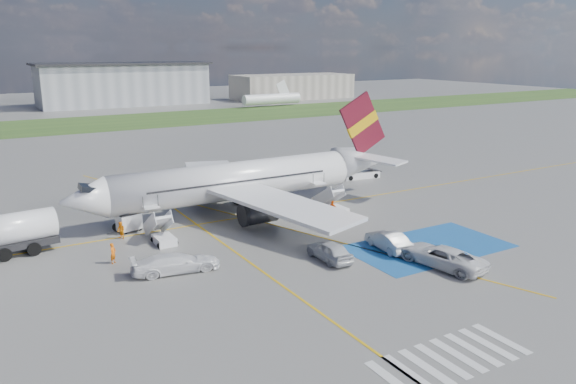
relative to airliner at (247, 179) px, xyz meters
name	(u,v)px	position (x,y,z in m)	size (l,w,h in m)	color
ground	(306,253)	(-1.51, -14.00, -3.39)	(400.00, 400.00, 0.00)	#60605E
grass_strip	(82,124)	(-1.51, 81.00, -3.39)	(400.00, 30.00, 0.01)	#2D4C1E
taxiway_line_main	(243,217)	(-1.51, -2.00, -3.39)	(120.00, 0.20, 0.01)	gold
taxiway_line_cross	(322,314)	(-6.51, -24.00, -3.39)	(0.20, 60.00, 0.01)	gold
taxiway_line_diag	(243,217)	(-1.51, -2.00, -3.39)	(0.20, 60.00, 0.01)	gold
staging_box	(428,247)	(8.49, -18.00, -3.39)	(14.00, 8.00, 0.01)	#185194
crosswalk	(450,358)	(-3.31, -32.00, -3.39)	(9.00, 4.00, 0.01)	silver
terminal_centre	(123,85)	(18.49, 121.00, 2.61)	(48.00, 18.00, 12.00)	gray
terminal_east	(292,87)	(73.49, 114.00, 0.61)	(40.00, 16.00, 8.00)	gray
airliner	(247,179)	(0.00, 0.00, 0.00)	(36.81, 32.95, 11.92)	white
airstairs_fwd	(163,236)	(-11.01, -5.30, -2.77)	(1.90, 5.20, 3.60)	white
airstairs_aft	(334,207)	(7.49, -5.30, -2.77)	(1.90, 5.20, 3.60)	white
gpu_cart	(129,223)	(-12.68, -0.59, -2.60)	(2.39, 1.85, 1.77)	white
belt_loader	(361,175)	(19.73, 6.14, -2.99)	(5.59, 2.62, 1.63)	white
car_silver_a	(330,251)	(-0.65, -16.29, -2.59)	(1.90, 4.73, 1.61)	silver
car_silver_b	(388,241)	(5.04, -16.79, -2.58)	(1.71, 4.91, 1.62)	#ACAEB4
van_white_a	(440,253)	(6.22, -21.69, -2.32)	(2.65, 5.74, 2.15)	silver
van_white_b	(176,260)	(-12.26, -12.38, -2.40)	(2.06, 5.06, 1.98)	white
crew_fwd	(113,253)	(-15.98, -8.11, -2.55)	(0.62, 0.41, 1.69)	orange
crew_nose	(121,230)	(-13.92, -2.45, -2.60)	(0.77, 0.60, 1.59)	orange
crew_aft	(333,210)	(6.11, -6.96, -2.46)	(1.09, 0.45, 1.86)	orange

